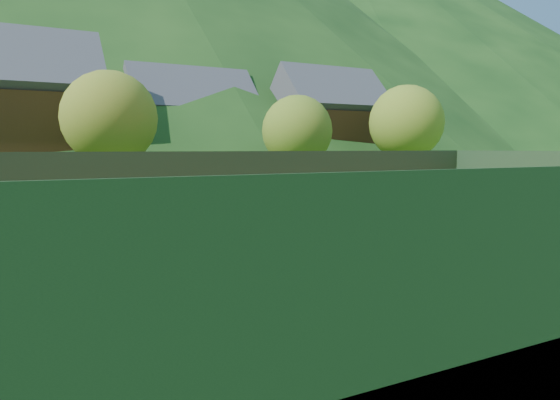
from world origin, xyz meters
name	(u,v)px	position (x,y,z in m)	size (l,w,h in m)	color
ground	(315,235)	(0.00, 0.00, 0.00)	(400.00, 400.00, 0.00)	#2F551A
clay_court	(315,235)	(0.00, 0.00, 0.01)	(40.00, 24.00, 0.02)	#BD3E1E
mountain_far_right	(311,29)	(90.00, 150.00, 47.50)	(260.00, 260.00, 95.00)	black
coach	(284,218)	(-2.30, -1.84, 1.02)	(0.73, 0.48, 2.00)	#184D9E
student_a	(328,206)	(1.80, 1.96, 0.80)	(0.76, 0.59, 1.56)	orange
student_b	(354,203)	(3.30, 2.20, 0.84)	(0.96, 0.40, 1.64)	orange
student_c	(385,201)	(5.87, 3.17, 0.69)	(0.65, 0.43, 1.34)	orange
student_d	(445,199)	(8.85, 2.32, 0.73)	(0.91, 0.52, 1.41)	orange
tennis_ball_0	(428,306)	(-2.40, -8.23, 0.05)	(0.07, 0.07, 0.07)	#CDDB24
tennis_ball_1	(444,319)	(-2.70, -8.93, 0.05)	(0.07, 0.07, 0.07)	#CDDB24
tennis_ball_2	(517,297)	(-0.25, -8.63, 0.05)	(0.07, 0.07, 0.07)	#CDDB24
tennis_ball_3	(171,315)	(-7.16, -6.38, 0.05)	(0.07, 0.07, 0.07)	#CDDB24
tennis_ball_4	(461,248)	(2.79, -4.32, 0.05)	(0.07, 0.07, 0.07)	#CDDB24
tennis_ball_5	(476,235)	(5.07, -2.91, 0.05)	(0.07, 0.07, 0.07)	#CDDB24
tennis_ball_6	(348,238)	(0.62, -1.21, 0.05)	(0.07, 0.07, 0.07)	#CDDB24
tennis_ball_7	(545,257)	(3.94, -6.39, 0.05)	(0.07, 0.07, 0.07)	#CDDB24
tennis_ball_8	(381,333)	(-4.19, -8.93, 0.05)	(0.07, 0.07, 0.07)	#CDDB24
tennis_ball_9	(60,273)	(-8.78, -1.94, 0.05)	(0.07, 0.07, 0.07)	#CDDB24
tennis_ball_10	(415,289)	(-1.78, -7.17, 0.05)	(0.07, 0.07, 0.07)	#CDDB24
tennis_ball_11	(343,246)	(-0.45, -2.39, 0.05)	(0.07, 0.07, 0.07)	#CDDB24
tennis_ball_12	(213,281)	(-5.59, -4.39, 0.05)	(0.07, 0.07, 0.07)	#CDDB24
tennis_ball_15	(508,316)	(-1.49, -9.37, 0.05)	(0.07, 0.07, 0.07)	#CDDB24
tennis_ball_16	(439,329)	(-3.15, -9.26, 0.05)	(0.07, 0.07, 0.07)	#CDDB24
tennis_ball_17	(316,268)	(-2.70, -4.42, 0.05)	(0.07, 0.07, 0.07)	#CDDB24
tennis_ball_18	(498,284)	(0.25, -7.74, 0.05)	(0.07, 0.07, 0.07)	#CDDB24
tennis_ball_19	(444,248)	(2.27, -4.11, 0.05)	(0.07, 0.07, 0.07)	#CDDB24
tennis_ball_20	(462,273)	(0.28, -6.65, 0.05)	(0.07, 0.07, 0.07)	#CDDB24
court_lines	(315,235)	(0.00, 0.00, 0.02)	(23.83, 11.03, 0.00)	white
tennis_net	(316,222)	(0.00, 0.00, 0.52)	(0.10, 12.07, 1.10)	black
perimeter_fence	(316,201)	(0.00, 0.00, 1.27)	(40.40, 24.24, 3.00)	black
ball_hopper	(210,241)	(-5.17, -3.04, 0.77)	(0.57, 0.57, 1.00)	black
chalet_left	(11,117)	(-10.00, 30.00, 5.65)	(13.80, 9.93, 12.92)	beige
chalet_mid	(190,130)	(6.00, 34.00, 4.99)	(12.65, 8.82, 11.45)	beige
chalet_right	(328,129)	(20.00, 30.00, 5.26)	(11.50, 8.82, 11.91)	beige
tree_b	(110,118)	(-4.00, 20.00, 5.19)	(6.40, 6.40, 8.40)	#3D2818
tree_c	(297,131)	(10.00, 19.00, 4.54)	(5.60, 5.60, 7.35)	#42291A
tree_d	(406,122)	(22.00, 20.00, 5.52)	(6.80, 6.80, 8.93)	#41281A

